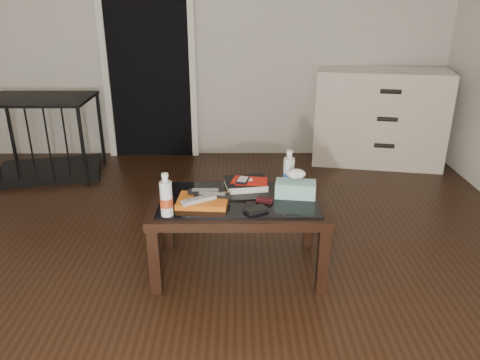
% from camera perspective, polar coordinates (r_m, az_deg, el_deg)
% --- Properties ---
extents(ground, '(5.00, 5.00, 0.00)m').
position_cam_1_polar(ground, '(2.68, -10.23, -14.29)').
color(ground, black).
rests_on(ground, ground).
extents(doorway, '(0.90, 0.08, 2.07)m').
position_cam_1_polar(doorway, '(4.70, -11.12, 14.98)').
color(doorway, black).
rests_on(doorway, ground).
extents(coffee_table, '(1.00, 0.60, 0.46)m').
position_cam_1_polar(coffee_table, '(2.73, -0.16, -3.48)').
color(coffee_table, black).
rests_on(coffee_table, ground).
extents(dresser, '(1.27, 0.71, 0.90)m').
position_cam_1_polar(dresser, '(4.69, 16.54, 7.33)').
color(dresser, beige).
rests_on(dresser, ground).
extents(pet_crate, '(1.01, 0.78, 0.71)m').
position_cam_1_polar(pet_crate, '(4.60, -22.53, 3.39)').
color(pet_crate, black).
rests_on(pet_crate, ground).
extents(magazines, '(0.29, 0.23, 0.03)m').
position_cam_1_polar(magazines, '(2.64, -4.56, -2.56)').
color(magazines, '#C15612').
rests_on(magazines, coffee_table).
extents(remote_silver, '(0.20, 0.15, 0.02)m').
position_cam_1_polar(remote_silver, '(2.60, -5.05, -2.37)').
color(remote_silver, '#ADAEB2').
rests_on(remote_silver, magazines).
extents(remote_black_front, '(0.20, 0.07, 0.02)m').
position_cam_1_polar(remote_black_front, '(2.65, -3.42, -1.80)').
color(remote_black_front, black).
rests_on(remote_black_front, magazines).
extents(remote_black_back, '(0.20, 0.05, 0.02)m').
position_cam_1_polar(remote_black_back, '(2.70, -4.25, -1.36)').
color(remote_black_back, black).
rests_on(remote_black_back, magazines).
extents(textbook, '(0.28, 0.24, 0.05)m').
position_cam_1_polar(textbook, '(2.84, 0.70, -0.46)').
color(textbook, black).
rests_on(textbook, coffee_table).
extents(dvd_mailers, '(0.22, 0.17, 0.01)m').
position_cam_1_polar(dvd_mailers, '(2.83, 1.00, -0.03)').
color(dvd_mailers, red).
rests_on(dvd_mailers, textbook).
extents(ipod, '(0.09, 0.12, 0.02)m').
position_cam_1_polar(ipod, '(2.80, 0.33, -0.00)').
color(ipod, black).
rests_on(ipod, dvd_mailers).
extents(flip_phone, '(0.10, 0.08, 0.02)m').
position_cam_1_polar(flip_phone, '(2.66, 3.02, -2.45)').
color(flip_phone, black).
rests_on(flip_phone, coffee_table).
extents(wallet, '(0.14, 0.12, 0.02)m').
position_cam_1_polar(wallet, '(2.54, 1.97, -3.64)').
color(wallet, black).
rests_on(wallet, coffee_table).
extents(water_bottle_left, '(0.08, 0.08, 0.24)m').
position_cam_1_polar(water_bottle_left, '(2.49, -9.00, -1.77)').
color(water_bottle_left, silver).
rests_on(water_bottle_left, coffee_table).
extents(water_bottle_right, '(0.08, 0.08, 0.24)m').
position_cam_1_polar(water_bottle_right, '(2.82, 5.98, 1.32)').
color(water_bottle_right, silver).
rests_on(water_bottle_right, coffee_table).
extents(tissue_box, '(0.25, 0.15, 0.09)m').
position_cam_1_polar(tissue_box, '(2.73, 6.77, -1.11)').
color(tissue_box, teal).
rests_on(tissue_box, coffee_table).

